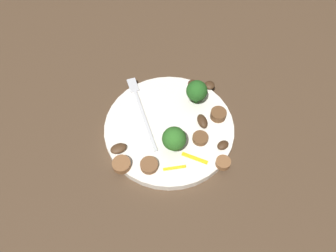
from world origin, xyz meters
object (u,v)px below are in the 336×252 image
broccoli_floret_0 (196,91)px  sausage_slice_4 (120,164)px  sausage_slice_0 (148,165)px  mushroom_2 (117,148)px  sausage_slice_1 (217,114)px  sausage_slice_3 (199,138)px  mushroom_3 (222,145)px  broccoli_floret_1 (173,139)px  plate (168,128)px  mushroom_0 (192,84)px  mushroom_4 (201,121)px  pepper_strip_1 (173,168)px  mushroom_1 (209,85)px  sausage_slice_2 (222,163)px  fork (139,107)px  pepper_strip_0 (194,158)px

broccoli_floret_0 → sausage_slice_4: bearing=136.6°
sausage_slice_0 → mushroom_2: bearing=59.7°
sausage_slice_1 → sausage_slice_3: sausage_slice_1 is taller
sausage_slice_3 → mushroom_3: 0.04m
broccoli_floret_1 → mushroom_2: 0.10m
sausage_slice_0 → mushroom_3: 0.14m
plate → broccoli_floret_0: 0.09m
mushroom_0 → mushroom_4: mushroom_4 is taller
sausage_slice_3 → pepper_strip_1: size_ratio=0.72×
broccoli_floret_1 → mushroom_0: size_ratio=2.54×
plate → mushroom_0: size_ratio=11.75×
mushroom_1 → plate: bearing=139.6°
sausage_slice_2 → sausage_slice_4: sausage_slice_4 is taller
broccoli_floret_0 → sausage_slice_4: 0.20m
mushroom_0 → mushroom_4: bearing=-171.1°
sausage_slice_2 → broccoli_floret_0: bearing=17.1°
fork → mushroom_0: 0.12m
broccoli_floret_0 → broccoli_floret_1: bearing=157.5°
fork → sausage_slice_3: size_ratio=6.01×
broccoli_floret_0 → mushroom_2: size_ratio=1.81×
plate → broccoli_floret_0: bearing=-41.9°
plate → sausage_slice_4: sausage_slice_4 is taller
sausage_slice_4 → mushroom_2: (0.03, 0.01, -0.00)m
mushroom_1 → sausage_slice_4: bearing=137.7°
mushroom_3 → plate: bearing=65.6°
sausage_slice_2 → mushroom_2: bearing=81.6°
sausage_slice_3 → mushroom_2: same height
mushroom_2 → sausage_slice_1: bearing=-68.2°
broccoli_floret_0 → mushroom_0: bearing=5.8°
sausage_slice_0 → mushroom_2: size_ratio=1.06×
sausage_slice_3 → fork: bearing=57.4°
sausage_slice_3 → mushroom_4: mushroom_4 is taller
fork → mushroom_1: size_ratio=8.34×
broccoli_floret_0 → mushroom_3: bearing=-156.3°
broccoli_floret_1 → pepper_strip_1: size_ratio=1.32×
pepper_strip_0 → sausage_slice_0: bearing=101.4°
pepper_strip_0 → sausage_slice_4: bearing=96.8°
plate → broccoli_floret_1: bearing=-169.2°
fork → mushroom_0: bearing=-80.2°
fork → broccoli_floret_0: 0.11m
pepper_strip_0 → broccoli_floret_1: bearing=58.9°
sausage_slice_1 → sausage_slice_2: (-0.10, -0.00, -0.00)m
sausage_slice_1 → pepper_strip_0: sausage_slice_1 is taller
mushroom_1 → pepper_strip_1: size_ratio=0.52×
mushroom_0 → pepper_strip_1: (-0.19, 0.04, -0.00)m
broccoli_floret_1 → sausage_slice_2: broccoli_floret_1 is taller
pepper_strip_0 → pepper_strip_1: size_ratio=1.21×
sausage_slice_2 → mushroom_4: 0.09m
mushroom_1 → broccoli_floret_0: bearing=142.0°
fork → mushroom_4: 0.12m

